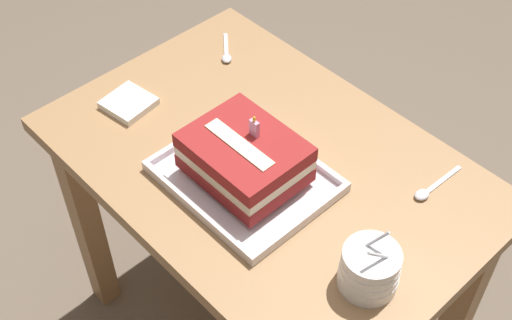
# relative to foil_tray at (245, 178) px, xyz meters

# --- Properties ---
(dining_table) EXTENTS (0.95, 0.64, 0.72)m
(dining_table) POSITION_rel_foil_tray_xyz_m (-0.01, 0.07, -0.14)
(dining_table) COLOR #9E754C
(dining_table) RESTS_ON ground_plane
(foil_tray) EXTENTS (0.34, 0.27, 0.02)m
(foil_tray) POSITION_rel_foil_tray_xyz_m (0.00, 0.00, 0.00)
(foil_tray) COLOR silver
(foil_tray) RESTS_ON dining_table
(birthday_cake) EXTENTS (0.23, 0.18, 0.14)m
(birthday_cake) POSITION_rel_foil_tray_xyz_m (0.00, -0.00, 0.06)
(birthday_cake) COLOR maroon
(birthday_cake) RESTS_ON foil_tray
(bowl_stack) EXTENTS (0.11, 0.11, 0.13)m
(bowl_stack) POSITION_rel_foil_tray_xyz_m (0.34, -0.01, 0.04)
(bowl_stack) COLOR white
(bowl_stack) RESTS_ON dining_table
(serving_spoon_near_tray) EXTENTS (0.11, 0.09, 0.01)m
(serving_spoon_near_tray) POSITION_rel_foil_tray_xyz_m (-0.33, 0.24, -0.00)
(serving_spoon_near_tray) COLOR silver
(serving_spoon_near_tray) RESTS_ON dining_table
(serving_spoon_by_bowls) EXTENTS (0.03, 0.14, 0.01)m
(serving_spoon_by_bowls) POSITION_rel_foil_tray_xyz_m (0.28, 0.25, -0.00)
(serving_spoon_by_bowls) COLOR silver
(serving_spoon_by_bowls) RESTS_ON dining_table
(napkin_pile) EXTENTS (0.11, 0.11, 0.02)m
(napkin_pile) POSITION_rel_foil_tray_xyz_m (-0.35, -0.04, 0.00)
(napkin_pile) COLOR white
(napkin_pile) RESTS_ON dining_table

